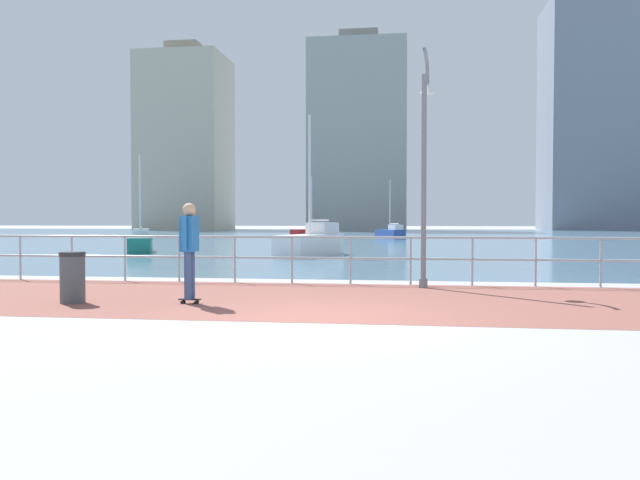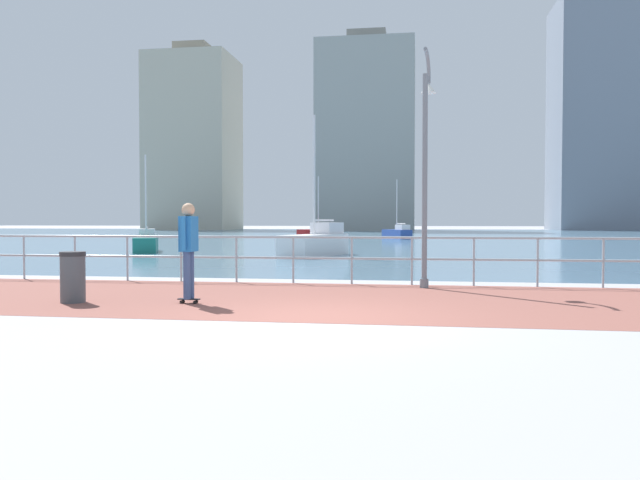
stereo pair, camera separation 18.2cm
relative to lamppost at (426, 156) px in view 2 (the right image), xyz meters
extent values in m
plane|color=#9E9EA3|center=(-1.70, 35.19, -2.94)|extent=(220.00, 220.00, 0.00)
cube|color=brown|center=(-1.70, -2.45, -2.93)|extent=(28.00, 5.77, 0.01)
cube|color=slate|center=(-1.70, 45.44, -2.93)|extent=(180.00, 88.00, 0.00)
cylinder|color=#9EADB7|center=(-10.10, 0.44, -2.39)|extent=(0.05, 0.05, 1.10)
cylinder|color=#9EADB7|center=(-8.70, 0.44, -2.39)|extent=(0.05, 0.05, 1.10)
cylinder|color=#9EADB7|center=(-7.30, 0.44, -2.39)|extent=(0.05, 0.05, 1.10)
cylinder|color=#9EADB7|center=(-5.90, 0.44, -2.39)|extent=(0.05, 0.05, 1.10)
cylinder|color=#9EADB7|center=(-4.50, 0.44, -2.39)|extent=(0.05, 0.05, 1.10)
cylinder|color=#9EADB7|center=(-3.10, 0.44, -2.39)|extent=(0.05, 0.05, 1.10)
cylinder|color=#9EADB7|center=(-1.70, 0.44, -2.39)|extent=(0.05, 0.05, 1.10)
cylinder|color=#9EADB7|center=(-0.30, 0.44, -2.39)|extent=(0.05, 0.05, 1.10)
cylinder|color=#9EADB7|center=(1.10, 0.44, -2.39)|extent=(0.05, 0.05, 1.10)
cylinder|color=#9EADB7|center=(2.50, 0.44, -2.39)|extent=(0.05, 0.05, 1.10)
cylinder|color=#9EADB7|center=(3.90, 0.44, -2.39)|extent=(0.05, 0.05, 1.10)
cylinder|color=#9EADB7|center=(-1.70, 0.44, -1.84)|extent=(25.20, 0.06, 0.06)
cylinder|color=#9EADB7|center=(-1.70, 0.44, -2.33)|extent=(25.20, 0.06, 0.06)
cylinder|color=slate|center=(-0.03, -0.16, -2.84)|extent=(0.19, 0.19, 0.20)
cylinder|color=slate|center=(-0.03, -0.16, -0.58)|extent=(0.12, 0.12, 4.72)
cylinder|color=slate|center=(-0.01, -0.08, 2.32)|extent=(0.11, 0.19, 0.11)
cylinder|color=slate|center=(0.01, 0.06, 2.27)|extent=(0.11, 0.20, 0.15)
cylinder|color=slate|center=(0.03, 0.19, 2.19)|extent=(0.11, 0.20, 0.18)
cylinder|color=slate|center=(0.05, 0.29, 2.07)|extent=(0.11, 0.17, 0.19)
cylinder|color=slate|center=(0.06, 0.36, 1.93)|extent=(0.10, 0.14, 0.19)
cylinder|color=slate|center=(0.06, 0.38, 1.77)|extent=(0.10, 0.10, 0.17)
cone|color=silver|center=(0.06, 0.37, 1.57)|extent=(0.36, 0.36, 0.22)
cylinder|color=black|center=(-4.11, -3.47, -2.91)|extent=(0.06, 0.03, 0.06)
cylinder|color=black|center=(-4.12, -3.54, -2.91)|extent=(0.06, 0.03, 0.06)
cylinder|color=black|center=(-4.37, -3.45, -2.91)|extent=(0.06, 0.03, 0.06)
cylinder|color=black|center=(-4.37, -3.53, -2.91)|extent=(0.06, 0.03, 0.06)
cube|color=black|center=(-4.24, -3.50, -2.86)|extent=(0.41, 0.13, 0.02)
cylinder|color=#384C7A|center=(-4.24, -3.42, -2.42)|extent=(0.14, 0.14, 0.85)
cylinder|color=#384C7A|center=(-4.25, -3.58, -2.42)|extent=(0.14, 0.14, 0.85)
cube|color=#236BB2|center=(-4.24, -3.50, -1.68)|extent=(0.26, 0.35, 0.63)
cylinder|color=#236BB2|center=(-4.23, -3.27, -1.66)|extent=(0.09, 0.09, 0.60)
cylinder|color=#236BB2|center=(-4.26, -3.73, -1.66)|extent=(0.09, 0.09, 0.60)
sphere|color=tan|center=(-4.24, -3.50, -1.24)|extent=(0.24, 0.24, 0.24)
cylinder|color=#474C51|center=(-6.38, -3.69, -2.51)|extent=(0.44, 0.44, 0.85)
cylinder|color=#262628|center=(-6.38, -3.69, -2.05)|extent=(0.46, 0.46, 0.08)
cube|color=white|center=(-4.47, 11.87, -2.49)|extent=(2.50, 4.39, 0.90)
cube|color=silver|center=(-4.09, 13.06, -1.79)|extent=(1.32, 1.71, 0.50)
cylinder|color=silver|center=(-4.47, 11.87, 0.45)|extent=(0.10, 0.10, 4.99)
cylinder|color=silver|center=(-4.19, 12.74, -1.44)|extent=(0.64, 1.82, 0.08)
cube|color=#284799|center=(-1.88, 37.30, -2.57)|extent=(2.55, 3.49, 0.73)
cube|color=silver|center=(-1.39, 36.40, -2.01)|extent=(1.23, 1.43, 0.40)
cylinder|color=silver|center=(-1.88, 37.30, -0.18)|extent=(0.08, 0.08, 4.05)
cylinder|color=silver|center=(-1.52, 36.64, -1.72)|extent=(0.79, 1.37, 0.06)
cube|color=#B21E1E|center=(-8.05, 35.79, -2.56)|extent=(3.18, 3.39, 0.76)
cube|color=silver|center=(-7.35, 36.59, -1.96)|extent=(1.42, 1.47, 0.42)
cylinder|color=silver|center=(-8.05, 35.79, -0.06)|extent=(0.08, 0.08, 4.23)
cylinder|color=silver|center=(-7.53, 36.38, -1.67)|extent=(1.11, 1.24, 0.07)
cube|color=#197266|center=(-12.80, 13.84, -2.59)|extent=(2.11, 3.39, 0.70)
cube|color=silver|center=(-13.15, 14.75, -2.05)|extent=(1.08, 1.34, 0.39)
cylinder|color=silver|center=(-12.80, 13.84, -0.31)|extent=(0.08, 0.08, 3.87)
cylinder|color=silver|center=(-13.05, 14.50, -1.78)|extent=(0.58, 1.39, 0.06)
cube|color=#939993|center=(-7.51, 77.67, 10.22)|extent=(13.58, 12.59, 26.30)
cube|color=slate|center=(-7.51, 77.67, 24.37)|extent=(5.43, 5.04, 2.00)
cube|color=#B2AD99|center=(-35.02, 81.52, 10.51)|extent=(12.79, 11.40, 26.89)
cube|color=gray|center=(-35.02, 81.52, 24.95)|extent=(5.12, 4.56, 2.00)
cube|color=slate|center=(27.97, 87.64, 14.24)|extent=(15.56, 12.46, 34.35)
camera|label=1|loc=(-0.34, -14.46, -1.43)|focal=35.78mm
camera|label=2|loc=(-0.16, -14.43, -1.43)|focal=35.78mm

